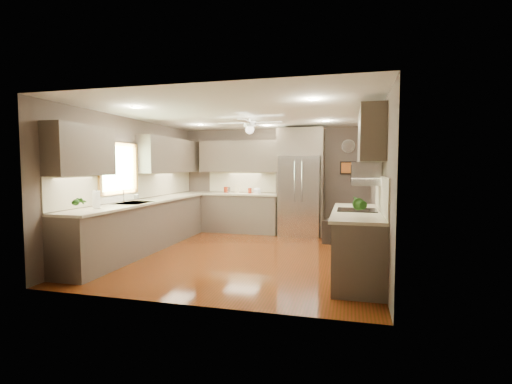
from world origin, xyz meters
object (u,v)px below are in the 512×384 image
at_px(stool, 336,232).
at_px(canister_a, 226,190).
at_px(potted_plant_left, 77,202).
at_px(microwave, 365,174).
at_px(refrigerator, 301,184).
at_px(soap_bottle, 137,196).
at_px(bowl, 257,192).
at_px(canister_d, 250,191).
at_px(potted_plant_right, 359,204).
at_px(canister_b, 229,190).
at_px(canister_c, 237,189).
at_px(paper_towel, 96,200).

bearing_deg(stool, canister_a, 163.87).
height_order(potted_plant_left, microwave, microwave).
distance_m(canister_a, refrigerator, 1.83).
xyz_separation_m(soap_bottle, bowl, (1.72, 2.41, -0.06)).
xyz_separation_m(canister_d, refrigerator, (1.22, -0.06, 0.19)).
relative_size(potted_plant_right, microwave, 0.65).
distance_m(soap_bottle, microwave, 4.13).
bearing_deg(potted_plant_left, canister_b, 78.10).
bearing_deg(refrigerator, canister_d, 177.33).
relative_size(soap_bottle, stool, 0.31).
distance_m(soap_bottle, potted_plant_right, 4.21).
bearing_deg(canister_d, canister_a, -177.20).
relative_size(canister_d, stool, 0.25).
bearing_deg(potted_plant_left, stool, 43.66).
xyz_separation_m(canister_c, paper_towel, (-1.09, -3.72, 0.05)).
relative_size(bowl, refrigerator, 0.09).
bearing_deg(bowl, canister_a, -176.68).
bearing_deg(potted_plant_left, bowl, 68.95).
distance_m(refrigerator, stool, 1.46).
height_order(canister_c, microwave, microwave).
xyz_separation_m(canister_b, refrigerator, (1.77, -0.09, 0.18)).
bearing_deg(refrigerator, canister_c, 176.50).
relative_size(potted_plant_right, bowl, 1.65).
distance_m(potted_plant_right, paper_towel, 3.87).
bearing_deg(potted_plant_left, canister_d, 71.00).
height_order(bowl, paper_towel, paper_towel).
xyz_separation_m(canister_b, canister_d, (0.54, -0.03, -0.01)).
bearing_deg(canister_d, refrigerator, -2.67).
relative_size(canister_a, stool, 0.26).
height_order(bowl, stool, bowl).
bearing_deg(refrigerator, canister_a, 179.13).
distance_m(canister_a, potted_plant_left, 4.16).
height_order(canister_a, paper_towel, paper_towel).
distance_m(canister_d, potted_plant_right, 4.46).
bearing_deg(canister_c, paper_towel, -106.30).
xyz_separation_m(potted_plant_left, microwave, (3.96, 1.34, 0.39)).
xyz_separation_m(canister_a, microwave, (3.15, -2.74, 0.46)).
xyz_separation_m(soap_bottle, stool, (3.60, 1.60, -0.79)).
height_order(potted_plant_right, microwave, microwave).
bearing_deg(bowl, soap_bottle, -125.43).
bearing_deg(canister_b, potted_plant_right, -51.53).
bearing_deg(paper_towel, microwave, 13.01).
bearing_deg(microwave, canister_c, 135.84).
relative_size(canister_a, canister_d, 1.06).
xyz_separation_m(canister_d, stool, (2.05, -0.80, -0.76)).
distance_m(potted_plant_left, refrigerator, 4.83).
bearing_deg(microwave, soap_bottle, 174.86).
height_order(potted_plant_left, stool, potted_plant_left).
height_order(canister_a, microwave, microwave).
height_order(potted_plant_right, refrigerator, refrigerator).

